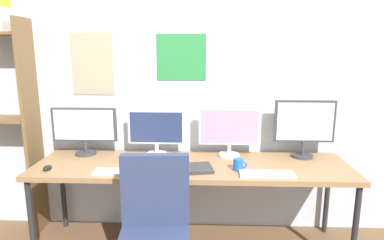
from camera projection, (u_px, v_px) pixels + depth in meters
The scene contains 12 objects.
wall_back at pixel (194, 88), 3.00m from camera, with size 4.92×0.11×2.60m.
desk at pixel (192, 169), 2.71m from camera, with size 2.52×0.68×0.74m.
monitor_far_left at pixel (84, 128), 2.90m from camera, with size 0.56×0.18×0.41m.
monitor_center_left at pixel (156, 130), 2.88m from camera, with size 0.49×0.18×0.40m.
monitor_center_right at pixel (230, 130), 2.85m from camera, with size 0.52×0.18×0.42m.
monitor_far_right at pixel (304, 125), 2.82m from camera, with size 0.50×0.18×0.49m.
keyboard_left at pixel (115, 172), 2.50m from camera, with size 0.32×0.13×0.02m, color silver.
keyboard_right at pixel (267, 174), 2.45m from camera, with size 0.40×0.13×0.02m, color silver.
mouse_left_side at pixel (47, 168), 2.57m from camera, with size 0.06×0.10×0.03m, color black.
mouse_right_side at pixel (153, 172), 2.48m from camera, with size 0.06×0.10×0.03m, color black.
laptop_closed at pixel (191, 169), 2.56m from camera, with size 0.32×0.22×0.02m, color #2D2D2D.
coffee_mug at pixel (239, 165), 2.55m from camera, with size 0.11×0.08×0.09m.
Camera 1 is at (0.11, -1.97, 1.65)m, focal length 31.43 mm.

